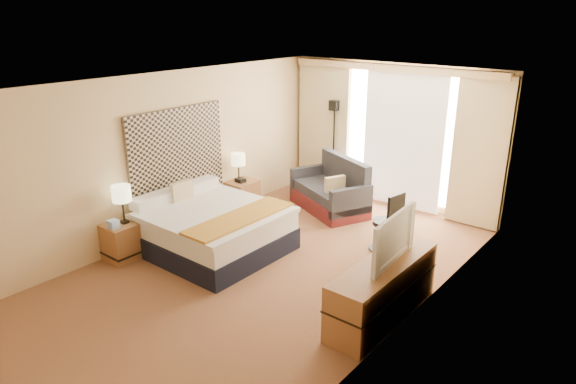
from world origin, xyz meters
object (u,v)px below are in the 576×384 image
Objects in this scene: nightstand_right at (242,196)px; media_dresser at (383,290)px; loveseat at (331,193)px; television at (386,236)px; bed at (213,229)px; lamp_right at (238,160)px; lamp_left at (121,194)px; nightstand_left at (124,241)px; desk_chair at (389,225)px; floor_lamp at (334,128)px.

nightstand_right is 3.97m from media_dresser.
television is at bearing -21.16° from loveseat.
bed is 1.88× the size of television.
television is at bearing -19.96° from lamp_right.
lamp_left reaches higher than nightstand_right.
nightstand_left is 0.28× the size of bed.
media_dresser is 0.66m from television.
lamp_right is at bearing 120.29° from bed.
media_dresser is at bearing -53.48° from desk_chair.
desk_chair is at bearing 116.71° from media_dresser.
nightstand_right is at bearing -166.97° from desk_chair.
floor_lamp reaches higher than lamp_right.
bed is at bearing -59.71° from lamp_right.
desk_chair is (2.89, 0.16, 0.14)m from nightstand_right.
loveseat is at bearing 40.99° from television.
desk_chair is at bearing 38.35° from bed.
bed is 2.56m from loveseat.
floor_lamp is 2.89m from desk_chair.
nightstand_left is 3.75m from loveseat.
lamp_left is (0.01, 0.04, 0.72)m from nightstand_left.
desk_chair is at bearing 42.66° from nightstand_left.
lamp_right is at bearing -135.93° from nightstand_right.
loveseat is 1.66× the size of television.
floor_lamp is (0.72, 1.85, 1.03)m from nightstand_right.
television reaches higher than lamp_left.
lamp_left is at bearing -164.70° from media_dresser.
nightstand_left is 1.00× the size of nightstand_right.
floor_lamp is at bearing 68.14° from lamp_right.
lamp_left reaches higher than media_dresser.
media_dresser is at bearing -21.40° from nightstand_right.
lamp_left is 3.79m from television.
floor_lamp reaches higher than media_dresser.
media_dresser is 1.72× the size of television.
television reaches higher than desk_chair.
nightstand_right is at bearing 44.07° from lamp_right.
lamp_right reaches higher than nightstand_left.
nightstand_right is at bearing 158.60° from media_dresser.
media_dresser is at bearing 15.30° from lamp_left.
bed is 1.41m from lamp_left.
media_dresser is 4.04m from lamp_right.
media_dresser is 3.87m from lamp_left.
media_dresser is 3.46× the size of lamp_right.
nightstand_left is 3.85m from media_dresser.
nightstand_right is 0.58× the size of desk_chair.
television is (-0.05, 0.08, 0.65)m from media_dresser.
television is (0.76, -1.54, 0.58)m from desk_chair.
nightstand_left is at bearing -127.53° from desk_chair.
media_dresser reaches higher than nightstand_right.
floor_lamp reaches higher than nightstand_right.
loveseat is at bearing 39.73° from nightstand_right.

